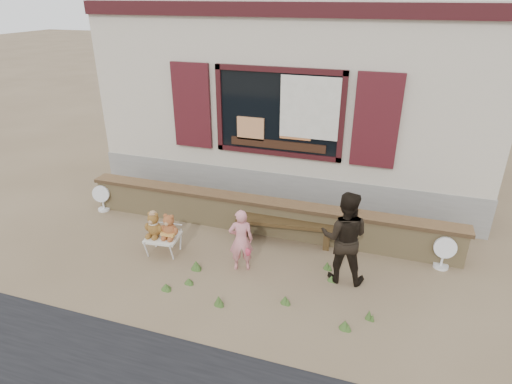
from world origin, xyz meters
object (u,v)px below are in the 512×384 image
(child, at_px, (241,240))
(bench, at_px, (285,226))
(folding_chair, at_px, (163,238))
(teddy_bear_right, at_px, (169,226))
(adult, at_px, (344,237))
(teddy_bear_left, at_px, (154,224))

(child, bearing_deg, bench, -135.31)
(folding_chair, relative_size, teddy_bear_right, 1.32)
(folding_chair, xyz_separation_m, teddy_bear_right, (0.14, 0.02, 0.26))
(bench, distance_m, child, 1.14)
(bench, relative_size, child, 1.65)
(child, height_order, adult, adult)
(bench, distance_m, folding_chair, 2.14)
(folding_chair, height_order, teddy_bear_left, teddy_bear_left)
(teddy_bear_right, bearing_deg, teddy_bear_left, -180.00)
(teddy_bear_left, xyz_separation_m, child, (1.57, 0.00, -0.02))
(teddy_bear_left, bearing_deg, folding_chair, -0.00)
(teddy_bear_right, distance_m, adult, 2.89)
(bench, distance_m, teddy_bear_left, 2.28)
(folding_chair, xyz_separation_m, adult, (3.02, 0.23, 0.45))
(bench, xyz_separation_m, teddy_bear_left, (-2.03, -1.03, 0.24))
(folding_chair, xyz_separation_m, teddy_bear_left, (-0.14, -0.02, 0.26))
(folding_chair, height_order, adult, adult)
(bench, bearing_deg, folding_chair, -158.19)
(adult, bearing_deg, bench, -37.08)
(bench, xyz_separation_m, folding_chair, (-1.89, -1.01, -0.02))
(teddy_bear_right, bearing_deg, folding_chair, -180.00)
(teddy_bear_right, bearing_deg, bench, 23.32)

